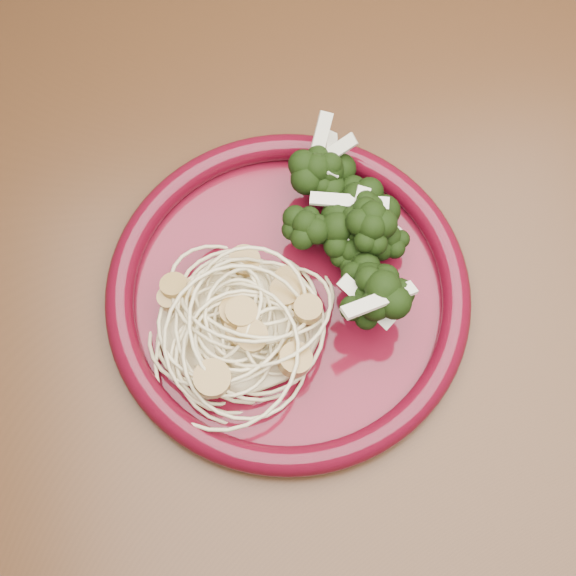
# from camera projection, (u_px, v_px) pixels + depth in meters

# --- Properties ---
(dining_table) EXTENTS (1.20, 0.80, 0.75)m
(dining_table) POSITION_uv_depth(u_px,v_px,m) (388.00, 328.00, 0.70)
(dining_table) COLOR #472814
(dining_table) RESTS_ON ground
(dinner_plate) EXTENTS (0.36, 0.36, 0.02)m
(dinner_plate) POSITION_uv_depth(u_px,v_px,m) (288.00, 293.00, 0.60)
(dinner_plate) COLOR #530A18
(dinner_plate) RESTS_ON dining_table
(spaghetti_pile) EXTENTS (0.16, 0.15, 0.03)m
(spaghetti_pile) POSITION_uv_depth(u_px,v_px,m) (240.00, 320.00, 0.58)
(spaghetti_pile) COLOR beige
(spaghetti_pile) RESTS_ON dinner_plate
(scallop_cluster) EXTENTS (0.16, 0.16, 0.04)m
(scallop_cluster) POSITION_uv_depth(u_px,v_px,m) (237.00, 303.00, 0.55)
(scallop_cluster) COLOR tan
(scallop_cluster) RESTS_ON spaghetti_pile
(broccoli_pile) EXTENTS (0.13, 0.16, 0.05)m
(broccoli_pile) POSITION_uv_depth(u_px,v_px,m) (345.00, 245.00, 0.59)
(broccoli_pile) COLOR black
(broccoli_pile) RESTS_ON dinner_plate
(onion_garnish) EXTENTS (0.09, 0.11, 0.05)m
(onion_garnish) POSITION_uv_depth(u_px,v_px,m) (348.00, 226.00, 0.56)
(onion_garnish) COLOR beige
(onion_garnish) RESTS_ON broccoli_pile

